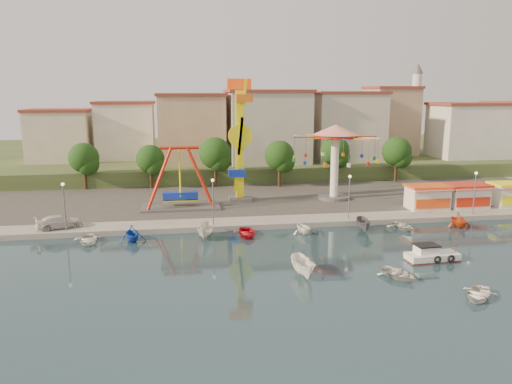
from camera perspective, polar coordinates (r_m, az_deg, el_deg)
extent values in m
plane|color=#122633|center=(46.13, 6.38, -8.18)|extent=(200.00, 200.00, 0.00)
cube|color=#9E998E|center=(105.62, -2.47, 3.16)|extent=(200.00, 100.00, 0.60)
cube|color=#4C4944|center=(74.32, 0.33, -0.09)|extent=(90.00, 28.00, 0.01)
cube|color=#384C26|center=(110.39, -2.77, 4.14)|extent=(200.00, 60.00, 3.00)
cube|color=#59595E|center=(65.52, -8.58, -1.66)|extent=(10.00, 5.00, 0.30)
cube|color=#1533BC|center=(65.21, -8.62, -0.41)|extent=(4.50, 1.40, 1.00)
cylinder|color=#AF1F0E|center=(64.25, -8.78, 5.01)|extent=(5.00, 0.40, 0.40)
cube|color=#59595E|center=(69.09, -1.85, -0.77)|extent=(3.00, 3.00, 0.50)
cube|color=yellow|center=(67.94, -1.89, 5.22)|extent=(1.00, 1.00, 15.00)
cube|color=red|center=(67.55, -1.94, 12.24)|extent=(3.20, 0.50, 1.40)
cylinder|color=yellow|center=(67.00, -1.82, 6.42)|extent=(3.20, 0.50, 3.20)
cube|color=yellow|center=(66.67, -1.58, 8.54)|extent=(1.42, 0.35, 9.98)
cube|color=#D76113|center=(66.62, -1.36, 10.68)|extent=(2.20, 1.20, 1.00)
cylinder|color=#59595E|center=(71.00, 8.86, -0.61)|extent=(4.40, 4.40, 0.40)
cylinder|color=white|center=(70.24, 8.96, 2.82)|extent=(1.10, 1.10, 9.00)
cylinder|color=#AF1F0E|center=(69.74, 9.07, 6.32)|extent=(6.00, 6.00, 0.50)
cone|color=red|center=(69.67, 9.10, 7.05)|extent=(6.40, 6.40, 1.40)
cube|color=white|center=(67.65, 18.99, -0.66)|extent=(5.00, 3.00, 2.80)
cube|color=#E94A14|center=(67.36, 19.08, 0.63)|extent=(5.40, 3.40, 0.25)
cube|color=red|center=(65.96, 19.74, 0.06)|extent=(5.00, 0.77, 0.43)
cube|color=white|center=(70.37, 22.94, -0.50)|extent=(5.00, 3.00, 2.80)
cube|color=red|center=(70.09, 23.04, 0.74)|extent=(5.40, 3.40, 0.25)
cube|color=red|center=(68.74, 23.76, 0.19)|extent=(5.00, 0.77, 0.43)
cube|color=white|center=(73.86, 27.10, -0.32)|extent=(5.00, 3.00, 2.80)
cube|color=#F6F214|center=(73.60, 27.21, 0.86)|extent=(5.40, 3.40, 0.25)
cylinder|color=#59595E|center=(57.57, -21.03, -1.71)|extent=(0.14, 0.14, 5.00)
cylinder|color=#59595E|center=(56.36, -4.93, -1.25)|extent=(0.14, 0.14, 5.00)
cylinder|color=#59595E|center=(59.60, 10.60, -0.71)|extent=(0.14, 0.14, 5.00)
cylinder|color=#59595E|center=(66.62, 23.69, -0.22)|extent=(0.14, 0.14, 5.00)
cylinder|color=#382314|center=(81.19, -18.94, 1.56)|extent=(0.44, 0.44, 3.60)
sphere|color=black|center=(80.75, -19.08, 3.72)|extent=(4.60, 4.60, 4.60)
cylinder|color=#382314|center=(79.33, -11.90, 1.64)|extent=(0.44, 0.44, 3.40)
sphere|color=black|center=(78.90, -11.99, 3.73)|extent=(4.35, 4.35, 4.35)
cylinder|color=#382314|center=(78.95, -4.66, 2.00)|extent=(0.44, 0.44, 3.92)
sphere|color=black|center=(78.47, -4.70, 4.43)|extent=(5.02, 5.02, 5.02)
cylinder|color=#382314|center=(78.92, 2.69, 1.92)|extent=(0.44, 0.44, 3.66)
sphere|color=black|center=(78.46, 2.71, 4.19)|extent=(4.68, 4.68, 4.68)
cylinder|color=#382314|center=(84.29, 8.96, 2.45)|extent=(0.44, 0.44, 3.80)
sphere|color=black|center=(83.86, 9.03, 4.66)|extent=(4.86, 4.86, 4.86)
cylinder|color=#382314|center=(86.23, 15.67, 2.35)|extent=(0.44, 0.44, 3.77)
sphere|color=black|center=(85.80, 15.79, 4.49)|extent=(4.83, 4.83, 4.83)
cube|color=beige|center=(90.80, -22.85, 6.42)|extent=(9.26, 9.53, 11.87)
cube|color=silver|center=(94.11, -14.84, 6.09)|extent=(12.33, 9.01, 8.63)
cube|color=tan|center=(94.15, -6.80, 7.18)|extent=(11.95, 9.28, 11.23)
cube|color=beige|center=(92.65, 1.90, 6.56)|extent=(12.59, 10.50, 9.20)
cube|color=beige|center=(99.30, 9.23, 6.75)|extent=(10.75, 9.23, 9.24)
cube|color=tan|center=(102.43, 16.72, 7.11)|extent=(12.77, 10.96, 11.21)
cube|color=silver|center=(106.67, 22.87, 7.16)|extent=(8.23, 8.98, 12.36)
cube|color=beige|center=(117.43, 26.51, 6.29)|extent=(11.59, 10.93, 8.76)
cylinder|color=silver|center=(107.19, 17.72, 8.51)|extent=(1.80, 1.80, 16.00)
cylinder|color=#59595E|center=(107.10, 17.88, 11.18)|extent=(2.80, 2.80, 0.30)
cone|color=#59595E|center=(107.20, 18.02, 13.31)|extent=(2.20, 2.20, 2.00)
cube|color=white|center=(49.40, 19.49, -7.09)|extent=(4.95, 2.11, 0.87)
cube|color=#AF1F0E|center=(49.47, 19.47, -7.32)|extent=(4.95, 2.11, 0.16)
cube|color=white|center=(49.00, 18.89, -6.31)|extent=(2.02, 1.56, 0.87)
cube|color=black|center=(48.86, 18.93, -5.76)|extent=(2.22, 1.77, 0.12)
torus|color=black|center=(48.56, 20.04, -7.27)|extent=(0.75, 0.24, 0.74)
torus|color=black|center=(49.25, 21.41, -7.11)|extent=(0.75, 0.24, 0.74)
imported|color=silver|center=(44.20, 15.94, -8.94)|extent=(3.78, 4.29, 0.74)
imported|color=white|center=(42.06, 24.02, -10.58)|extent=(4.25, 4.34, 0.74)
imported|color=white|center=(42.97, 5.41, -8.50)|extent=(1.78, 4.27, 1.62)
imported|color=silver|center=(59.25, -21.61, -3.18)|extent=(5.28, 3.64, 1.42)
imported|color=white|center=(54.65, -18.66, -5.16)|extent=(3.31, 4.19, 0.78)
imported|color=#1540BB|center=(53.92, -13.99, -4.60)|extent=(3.55, 3.87, 1.71)
imported|color=silver|center=(53.78, -5.79, -4.46)|extent=(2.24, 4.15, 1.52)
imported|color=red|center=(54.28, -1.10, -4.66)|extent=(2.78, 3.85, 0.79)
imported|color=white|center=(55.36, 5.46, -3.97)|extent=(3.17, 3.47, 1.56)
imported|color=#5A595E|center=(57.46, 12.19, -3.67)|extent=(2.05, 3.94, 1.45)
imported|color=silver|center=(59.36, 16.39, -3.76)|extent=(3.31, 4.02, 0.72)
imported|color=#CC4012|center=(62.46, 22.14, -2.94)|extent=(2.84, 3.27, 1.69)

